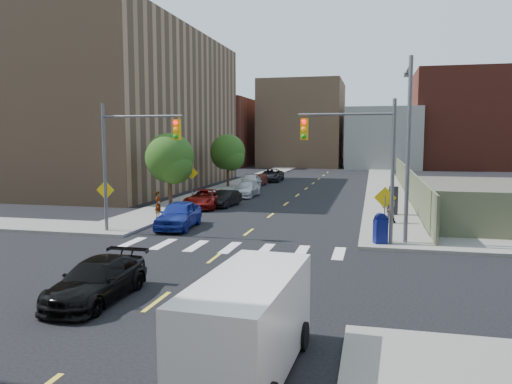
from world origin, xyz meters
The scene contains 30 objects.
ground centered at (0.00, 0.00, 0.00)m, with size 160.00×160.00×0.00m, color black.
sidewalk_nw centered at (-7.75, 41.50, 0.07)m, with size 3.50×73.00×0.15m, color gray.
sidewalk_ne centered at (7.75, 41.50, 0.07)m, with size 3.50×73.00×0.15m, color gray.
fence_north centered at (9.60, 28.00, 1.25)m, with size 0.12×44.00×2.50m, color #5F6547.
building_nw centered at (-22.00, 30.00, 8.00)m, with size 22.00×30.00×16.00m, color #8C6B4C.
bg_bldg_west centered at (-22.00, 70.00, 6.00)m, with size 14.00×18.00×12.00m, color #592319.
bg_bldg_midwest centered at (-6.00, 72.00, 7.50)m, with size 14.00×16.00×15.00m, color #8C6B4C.
bg_bldg_center centered at (8.00, 70.00, 5.00)m, with size 12.00×16.00×10.00m, color gray.
bg_bldg_east centered at (22.00, 72.00, 8.00)m, with size 18.00×18.00×16.00m, color #592319.
signal_nw centered at (-5.98, 6.00, 4.53)m, with size 4.59×0.30×7.00m.
signal_ne centered at (5.98, 6.00, 4.53)m, with size 4.59×0.30×7.00m.
streetlight_ne centered at (8.20, 6.90, 5.22)m, with size 0.25×3.70×9.00m.
warn_sign_nw centered at (-7.80, 6.50, 1.99)m, with size 1.06×0.06×2.83m.
warn_sign_ne centered at (7.20, 6.50, 1.99)m, with size 1.06×0.06×2.83m.
warn_sign_midwest centered at (-7.80, 20.00, 1.99)m, with size 1.06×0.06×2.83m.
tree_west_near centered at (-8.00, 16.05, 3.48)m, with size 3.66×3.64×5.52m.
tree_west_far centered at (-8.00, 31.05, 3.48)m, with size 3.66×3.64×5.52m.
parked_car_blue centered at (-4.20, 8.24, 0.78)m, with size 1.85×4.60×1.57m, color navy.
parked_car_black centered at (-4.21, 17.54, 0.61)m, with size 1.29×3.69×1.21m, color black.
parked_car_red centered at (-5.50, 16.48, 0.68)m, with size 2.25×4.88×1.36m, color maroon.
parked_car_silver centered at (-4.20, 23.92, 0.66)m, with size 1.84×4.52×1.31m, color #B9BDC2.
parked_car_white centered at (-5.50, 30.61, 0.77)m, with size 1.82×4.53×1.54m, color silver.
parked_car_maroon centered at (-5.50, 33.91, 0.61)m, with size 1.29×3.70×1.22m, color #40140C.
parked_car_grey centered at (-5.16, 39.36, 0.74)m, with size 2.46×5.33×1.48m, color black.
black_sedan centered at (-1.92, -4.29, 0.65)m, with size 1.83×4.50×1.31m, color black.
cargo_van centered at (4.02, -7.85, 1.17)m, with size 2.26×4.97×2.23m.
mailbox centered at (7.02, 6.00, 0.86)m, with size 0.72×0.65×1.46m.
payphone centered at (7.94, 15.41, 1.07)m, with size 0.55×0.45×1.85m, color black.
pedestrian_west centered at (-6.51, 10.57, 0.99)m, with size 0.61×0.40×1.68m, color gray.
pedestrian_east centered at (7.57, 12.05, 1.04)m, with size 0.87×0.67×1.78m, color gray.
Camera 1 is at (6.62, -18.25, 5.22)m, focal length 35.00 mm.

